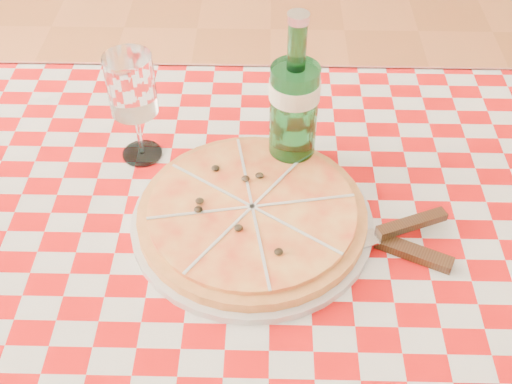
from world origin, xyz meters
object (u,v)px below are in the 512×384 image
Objects in this scene: dining_table at (269,300)px; pizza_plate at (252,213)px; water_bottle at (294,97)px; wine_glass at (135,109)px.

dining_table is 0.14m from pizza_plate.
water_bottle reaches higher than pizza_plate.
dining_table is 4.68× the size of water_bottle.
water_bottle is at bearing -5.01° from wine_glass.
wine_glass reaches higher than dining_table.
pizza_plate is at bearing 113.87° from dining_table.
dining_table is 6.77× the size of wine_glass.
wine_glass is (-0.18, 0.14, 0.07)m from pizza_plate.
water_bottle is (0.03, 0.18, 0.23)m from dining_table.
wine_glass is (-0.23, 0.02, -0.04)m from water_bottle.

